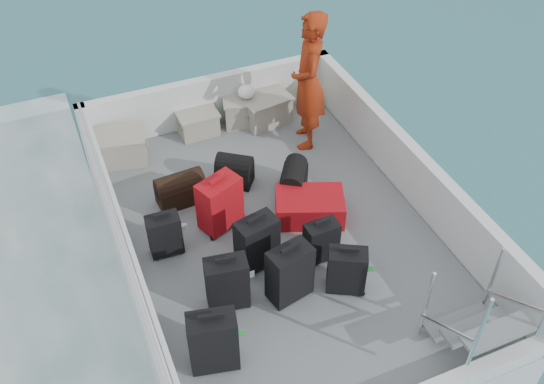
{
  "coord_description": "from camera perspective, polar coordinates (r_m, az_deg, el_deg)",
  "views": [
    {
      "loc": [
        -1.98,
        -4.46,
        5.66
      ],
      "look_at": [
        0.03,
        0.29,
        1.0
      ],
      "focal_mm": 40.0,
      "sensor_mm": 36.0,
      "label": 1
    }
  ],
  "objects": [
    {
      "name": "suitcase_6",
      "position": [
        6.31,
        7.03,
        -7.39
      ],
      "size": [
        0.46,
        0.39,
        0.55
      ],
      "primitive_type": "cube",
      "rotation": [
        0.0,
        0.0,
        -0.5
      ],
      "color": "black",
      "rests_on": "deck"
    },
    {
      "name": "suitcase_5",
      "position": [
        6.9,
        -4.93,
        -1.14
      ],
      "size": [
        0.55,
        0.45,
        0.66
      ],
      "primitive_type": "cube",
      "rotation": [
        0.0,
        0.0,
        0.39
      ],
      "color": "#A40C12",
      "rests_on": "deck"
    },
    {
      "name": "ferry_hull",
      "position": [
        7.25,
        0.66,
        -5.59
      ],
      "size": [
        3.6,
        5.0,
        0.6
      ],
      "primitive_type": "cube",
      "color": "silver",
      "rests_on": "ground"
    },
    {
      "name": "suitcase_1",
      "position": [
        6.12,
        -4.24,
        -8.61
      ],
      "size": [
        0.46,
        0.31,
        0.63
      ],
      "primitive_type": "cube",
      "rotation": [
        0.0,
        0.0,
        -0.16
      ],
      "color": "black",
      "rests_on": "deck"
    },
    {
      "name": "crate_1",
      "position": [
        8.44,
        -6.95,
        6.36
      ],
      "size": [
        0.52,
        0.36,
        0.31
      ],
      "primitive_type": "cube",
      "rotation": [
        0.0,
        0.0,
        0.01
      ],
      "color": "gray",
      "rests_on": "deck"
    },
    {
      "name": "suitcase_4",
      "position": [
        6.46,
        -1.43,
        -4.84
      ],
      "size": [
        0.48,
        0.34,
        0.64
      ],
      "primitive_type": "cube",
      "rotation": [
        0.0,
        0.0,
        0.21
      ],
      "color": "black",
      "rests_on": "deck"
    },
    {
      "name": "ground",
      "position": [
        7.47,
        0.64,
        -7.14
      ],
      "size": [
        160.0,
        160.0,
        0.0
      ],
      "primitive_type": "plane",
      "color": "#1B4D5F",
      "rests_on": "ground"
    },
    {
      "name": "suitcase_2",
      "position": [
        6.72,
        -10.05,
        -4.04
      ],
      "size": [
        0.37,
        0.23,
        0.52
      ],
      "primitive_type": "cube",
      "rotation": [
        0.0,
        0.0,
        -0.04
      ],
      "color": "black",
      "rests_on": "deck"
    },
    {
      "name": "yellow_bag",
      "position": [
        8.97,
        3.62,
        8.65
      ],
      "size": [
        0.28,
        0.26,
        0.22
      ],
      "primitive_type": "ellipsoid",
      "color": "yellow",
      "rests_on": "deck"
    },
    {
      "name": "crate_2",
      "position": [
        8.59,
        -2.38,
        7.68
      ],
      "size": [
        0.71,
        0.58,
        0.38
      ],
      "primitive_type": "cube",
      "rotation": [
        0.0,
        0.0,
        -0.27
      ],
      "color": "gray",
      "rests_on": "deck"
    },
    {
      "name": "deck",
      "position": [
        7.02,
        0.68,
        -3.89
      ],
      "size": [
        3.3,
        4.7,
        0.02
      ],
      "primitive_type": "cube",
      "color": "slate",
      "rests_on": "ferry_hull"
    },
    {
      "name": "suitcase_3",
      "position": [
        6.16,
        1.68,
        -7.71
      ],
      "size": [
        0.49,
        0.35,
        0.68
      ],
      "primitive_type": "cube",
      "rotation": [
        0.0,
        0.0,
        0.22
      ],
      "color": "black",
      "rests_on": "deck"
    },
    {
      "name": "duffel_1",
      "position": [
        7.57,
        -3.54,
        1.85
      ],
      "size": [
        0.53,
        0.5,
        0.32
      ],
      "primitive_type": null,
      "rotation": [
        0.0,
        0.0,
        -0.63
      ],
      "color": "black",
      "rests_on": "deck"
    },
    {
      "name": "passenger",
      "position": [
        7.81,
        3.45,
        10.31
      ],
      "size": [
        0.65,
        0.8,
        1.87
      ],
      "primitive_type": "imported",
      "rotation": [
        0.0,
        0.0,
        -1.9
      ],
      "color": "red",
      "rests_on": "deck"
    },
    {
      "name": "suitcase_8",
      "position": [
        7.11,
        3.55,
        -1.39
      ],
      "size": [
        0.93,
        0.78,
        0.31
      ],
      "primitive_type": "cube",
      "rotation": [
        0.0,
        0.0,
        1.19
      ],
      "color": "#A40C12",
      "rests_on": "deck"
    },
    {
      "name": "duffel_0",
      "position": [
        7.37,
        -8.59,
        0.08
      ],
      "size": [
        0.59,
        0.34,
        0.32
      ],
      "primitive_type": null,
      "rotation": [
        0.0,
        0.0,
        0.07
      ],
      "color": "black",
      "rests_on": "deck"
    },
    {
      "name": "crate_0",
      "position": [
        8.12,
        -14.04,
        4.0
      ],
      "size": [
        0.71,
        0.56,
        0.38
      ],
      "primitive_type": "cube",
      "rotation": [
        0.0,
        0.0,
        -0.21
      ],
      "color": "gray",
      "rests_on": "deck"
    },
    {
      "name": "crate_3",
      "position": [
        8.59,
        -0.58,
        7.7
      ],
      "size": [
        0.69,
        0.52,
        0.38
      ],
      "primitive_type": "cube",
      "rotation": [
        0.0,
        0.0,
        0.15
      ],
      "color": "gray",
      "rests_on": "deck"
    },
    {
      "name": "deck_fittings",
      "position": [
        6.66,
        4.54,
        -2.59
      ],
      "size": [
        3.6,
        5.0,
        0.9
      ],
      "color": "silver",
      "rests_on": "deck"
    },
    {
      "name": "suitcase_7",
      "position": [
        6.58,
        4.64,
        -4.69
      ],
      "size": [
        0.37,
        0.22,
        0.51
      ],
      "primitive_type": "cube",
      "rotation": [
        0.0,
        0.0,
        0.04
      ],
      "color": "black",
      "rests_on": "deck"
    },
    {
      "name": "white_bag",
      "position": [
        8.44,
        -2.43,
        9.23
      ],
      "size": [
        0.24,
        0.24,
        0.18
      ],
      "primitive_type": "ellipsoid",
      "color": "white",
      "rests_on": "crate_2"
    },
    {
      "name": "suitcase_0",
      "position": [
        5.68,
        -5.54,
        -13.91
      ],
      "size": [
        0.49,
        0.34,
        0.69
      ],
      "primitive_type": "cube",
      "rotation": [
        0.0,
        0.0,
        -0.22
      ],
      "color": "black",
      "rests_on": "deck"
    },
    {
      "name": "duffel_2",
      "position": [
        7.42,
        2.04,
        0.96
      ],
      "size": [
        0.52,
        0.57,
        0.32
      ],
      "primitive_type": null,
      "rotation": [
        0.0,
        0.0,
        1.0
      ],
      "color": "black",
      "rests_on": "deck"
    }
  ]
}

